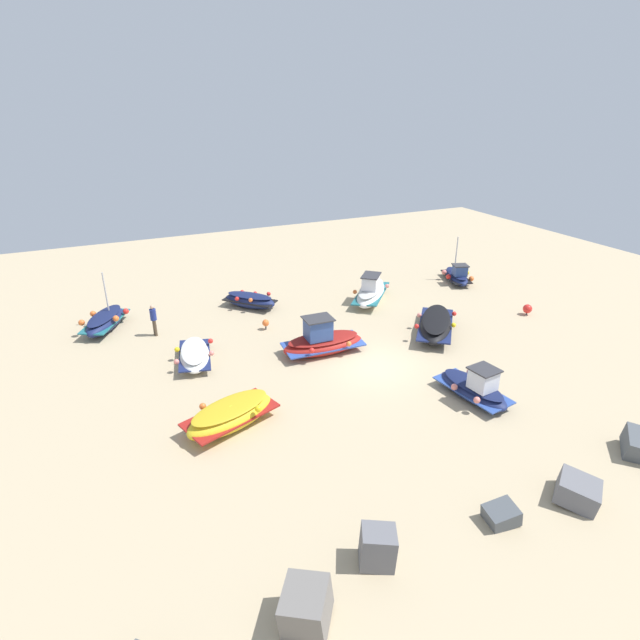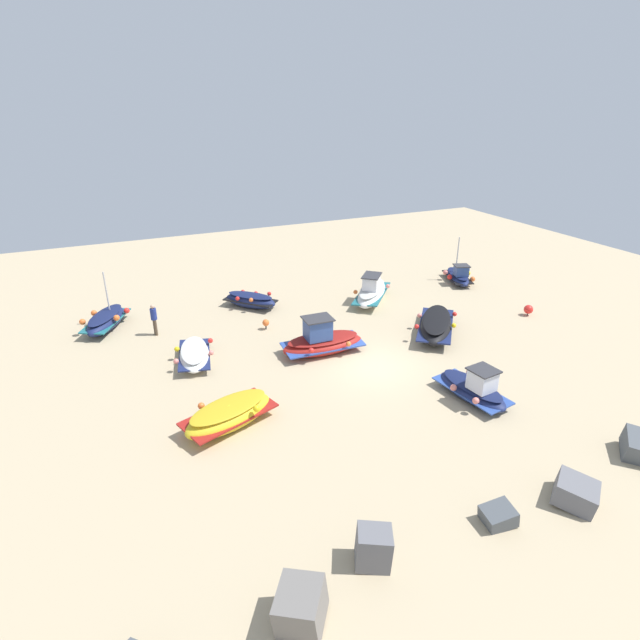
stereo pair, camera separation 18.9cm
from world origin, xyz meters
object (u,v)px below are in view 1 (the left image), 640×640
(mooring_buoy_1, at_px, (266,323))
(fishing_boat_1, at_px, (105,321))
(fishing_boat_8, at_px, (250,300))
(person_walking, at_px, (154,318))
(fishing_boat_0, at_px, (195,355))
(fishing_boat_4, at_px, (474,388))
(fishing_boat_3, at_px, (322,341))
(fishing_boat_7, at_px, (457,276))
(fishing_boat_5, at_px, (231,415))
(fishing_boat_6, at_px, (371,292))
(fishing_boat_2, at_px, (436,325))
(mooring_buoy_0, at_px, (527,309))

(mooring_buoy_1, bearing_deg, fishing_boat_1, -25.19)
(fishing_boat_8, height_order, person_walking, person_walking)
(fishing_boat_0, xyz_separation_m, mooring_buoy_1, (-4.26, -2.07, 0.02))
(fishing_boat_8, distance_m, mooring_buoy_1, 3.42)
(mooring_buoy_1, bearing_deg, fishing_boat_4, 118.67)
(fishing_boat_1, distance_m, fishing_boat_4, 19.24)
(fishing_boat_3, bearing_deg, fishing_boat_7, -153.77)
(fishing_boat_5, relative_size, mooring_buoy_1, 7.06)
(fishing_boat_0, bearing_deg, fishing_boat_6, -61.98)
(fishing_boat_4, xyz_separation_m, fishing_boat_8, (5.35, -13.57, -0.04))
(fishing_boat_0, distance_m, fishing_boat_8, 7.07)
(fishing_boat_2, xyz_separation_m, fishing_boat_6, (0.71, -5.56, 0.09))
(fishing_boat_0, height_order, fishing_boat_5, fishing_boat_5)
(person_walking, xyz_separation_m, mooring_buoy_1, (-5.52, 1.74, -0.61))
(fishing_boat_3, height_order, fishing_boat_8, fishing_boat_3)
(fishing_boat_0, relative_size, fishing_boat_6, 0.84)
(mooring_buoy_0, bearing_deg, fishing_boat_6, -38.92)
(fishing_boat_7, xyz_separation_m, mooring_buoy_0, (0.01, 6.34, -0.09))
(fishing_boat_2, distance_m, fishing_boat_6, 5.60)
(fishing_boat_5, height_order, person_walking, person_walking)
(fishing_boat_0, distance_m, fishing_boat_5, 5.78)
(fishing_boat_1, distance_m, fishing_boat_5, 12.10)
(fishing_boat_2, xyz_separation_m, fishing_boat_4, (2.45, 5.90, -0.01))
(fishing_boat_8, xyz_separation_m, person_walking, (5.72, 1.67, 0.54))
(fishing_boat_4, distance_m, fishing_boat_7, 14.97)
(fishing_boat_2, xyz_separation_m, mooring_buoy_1, (8.00, -4.25, -0.12))
(person_walking, distance_m, mooring_buoy_0, 20.83)
(fishing_boat_7, height_order, fishing_boat_8, fishing_boat_7)
(mooring_buoy_0, bearing_deg, fishing_boat_2, -1.40)
(fishing_boat_6, bearing_deg, fishing_boat_0, -31.80)
(fishing_boat_5, bearing_deg, mooring_buoy_0, 170.34)
(mooring_buoy_0, bearing_deg, fishing_boat_7, -90.13)
(fishing_boat_8, bearing_deg, fishing_boat_5, -63.46)
(fishing_boat_2, distance_m, fishing_boat_4, 6.39)
(fishing_boat_1, relative_size, mooring_buoy_1, 6.64)
(fishing_boat_3, bearing_deg, fishing_boat_6, -136.08)
(fishing_boat_3, relative_size, fishing_boat_4, 1.16)
(fishing_boat_7, bearing_deg, mooring_buoy_1, -62.71)
(fishing_boat_2, relative_size, fishing_boat_8, 1.45)
(fishing_boat_4, bearing_deg, fishing_boat_5, -110.18)
(fishing_boat_7, xyz_separation_m, fishing_boat_8, (14.18, -1.47, 0.00))
(fishing_boat_7, xyz_separation_m, mooring_buoy_1, (14.38, 1.94, -0.07))
(fishing_boat_4, distance_m, fishing_boat_5, 9.95)
(fishing_boat_7, height_order, mooring_buoy_1, fishing_boat_7)
(fishing_boat_4, bearing_deg, fishing_boat_8, -165.23)
(fishing_boat_1, height_order, fishing_boat_7, fishing_boat_1)
(mooring_buoy_0, xyz_separation_m, mooring_buoy_1, (14.37, -4.41, 0.01))
(mooring_buoy_0, height_order, mooring_buoy_1, mooring_buoy_0)
(fishing_boat_1, distance_m, fishing_boat_6, 15.31)
(fishing_boat_5, xyz_separation_m, mooring_buoy_1, (-4.12, -7.84, -0.12))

